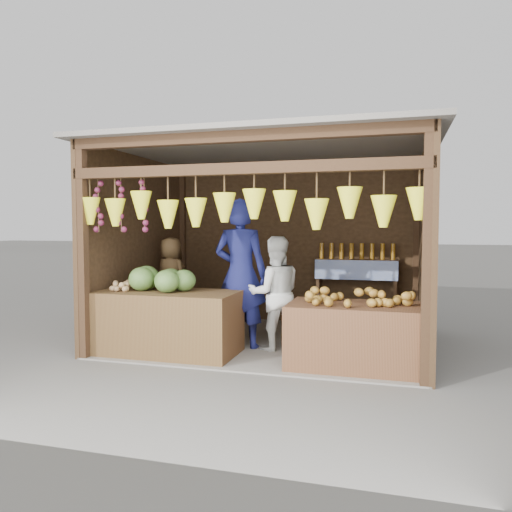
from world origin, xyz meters
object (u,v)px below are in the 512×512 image
at_px(woman_standing, 275,294).
at_px(vendor_seated, 171,277).
at_px(counter_right, 358,336).
at_px(counter_left, 168,323).
at_px(man_standing, 241,274).

relative_size(woman_standing, vendor_seated, 1.26).
bearing_deg(counter_right, woman_standing, 153.43).
bearing_deg(woman_standing, counter_right, 130.13).
distance_m(counter_left, woman_standing, 1.39).
bearing_deg(woman_standing, counter_left, 0.96).
bearing_deg(counter_left, woman_standing, 24.26).
bearing_deg(counter_left, man_standing, 35.37).
relative_size(counter_left, counter_right, 1.12).
height_order(counter_right, vendor_seated, vendor_seated).
distance_m(counter_left, counter_right, 2.32).
xyz_separation_m(counter_left, woman_standing, (1.23, 0.56, 0.34)).
bearing_deg(woman_standing, vendor_seated, -40.23).
xyz_separation_m(counter_right, woman_standing, (-1.09, 0.55, 0.37)).
bearing_deg(counter_right, vendor_seated, 159.14).
relative_size(counter_right, vendor_seated, 1.34).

